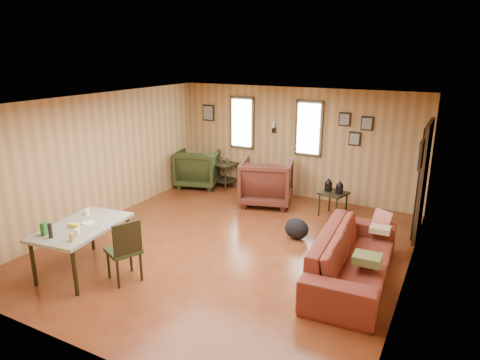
% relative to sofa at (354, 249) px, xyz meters
% --- Properties ---
extents(room, '(5.54, 6.04, 2.44)m').
position_rel_sofa_xyz_m(room, '(-1.91, 0.40, 0.74)').
color(room, brown).
rests_on(room, ground).
extents(sofa, '(0.85, 2.44, 0.94)m').
position_rel_sofa_xyz_m(sofa, '(0.00, 0.00, 0.00)').
color(sofa, maroon).
rests_on(sofa, ground).
extents(recliner_brown, '(1.27, 1.23, 1.07)m').
position_rel_sofa_xyz_m(recliner_brown, '(-2.40, 2.32, 0.07)').
color(recliner_brown, '#4C2017').
rests_on(recliner_brown, ground).
extents(recliner_green, '(1.16, 1.12, 0.98)m').
position_rel_sofa_xyz_m(recliner_green, '(-4.36, 2.71, 0.02)').
color(recliner_green, '#293217').
rests_on(recliner_green, ground).
extents(end_table, '(0.68, 0.64, 0.73)m').
position_rel_sofa_xyz_m(end_table, '(-3.77, 2.91, -0.06)').
color(end_table, black).
rests_on(end_table, ground).
extents(side_table, '(0.58, 0.58, 0.76)m').
position_rel_sofa_xyz_m(side_table, '(-0.95, 2.28, 0.05)').
color(side_table, black).
rests_on(side_table, ground).
extents(cooler, '(0.33, 0.24, 0.23)m').
position_rel_sofa_xyz_m(cooler, '(-0.65, 2.00, -0.36)').
color(cooler, maroon).
rests_on(cooler, ground).
extents(backpack, '(0.47, 0.38, 0.37)m').
position_rel_sofa_xyz_m(backpack, '(-1.19, 0.94, -0.29)').
color(backpack, black).
rests_on(backpack, ground).
extents(sofa_pillows, '(0.41, 1.55, 0.32)m').
position_rel_sofa_xyz_m(sofa_pillows, '(0.20, 0.41, 0.02)').
color(sofa_pillows, '#596035').
rests_on(sofa_pillows, sofa).
extents(dining_table, '(1.01, 1.50, 0.92)m').
position_rel_sofa_xyz_m(dining_table, '(-3.57, -1.58, 0.18)').
color(dining_table, gray).
rests_on(dining_table, ground).
extents(dining_chair, '(0.55, 0.55, 0.93)m').
position_rel_sofa_xyz_m(dining_chair, '(-2.79, -1.53, 0.05)').
color(dining_chair, '#293217').
rests_on(dining_chair, ground).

